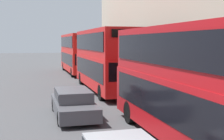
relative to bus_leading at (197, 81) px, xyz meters
name	(u,v)px	position (x,y,z in m)	size (l,w,h in m)	color
bus_leading	(197,81)	(0.00, 0.00, 0.00)	(2.59, 10.62, 4.19)	#A80F14
bus_second_in_queue	(105,57)	(0.00, 13.15, 0.16)	(2.59, 10.84, 4.51)	red
bus_third_in_queue	(77,52)	(0.00, 26.52, 0.15)	(2.59, 11.27, 4.49)	red
car_hatchback	(73,102)	(-3.40, 5.65, -1.62)	(1.81, 4.74, 1.31)	#47474C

